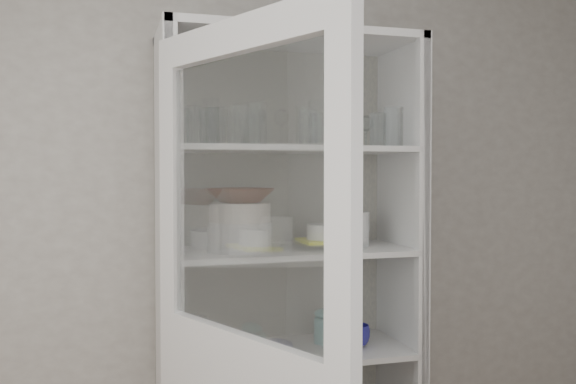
{
  "coord_description": "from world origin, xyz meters",
  "views": [
    {
      "loc": [
        -0.51,
        -1.14,
        1.56
      ],
      "look_at": [
        0.2,
        1.27,
        1.48
      ],
      "focal_mm": 40.0,
      "sensor_mm": 36.0,
      "label": 1
    }
  ],
  "objects": [
    {
      "name": "teal_jar",
      "position": [
        0.38,
        1.32,
        0.92
      ],
      "size": [
        0.1,
        0.1,
        0.12
      ],
      "color": "teal",
      "rests_on": "shelf_mugs"
    },
    {
      "name": "tumbler_8",
      "position": [
        -0.11,
        1.29,
        1.73
      ],
      "size": [
        0.08,
        0.08,
        0.15
      ],
      "primitive_type": "cylinder",
      "rotation": [
        0.0,
        0.0,
        -0.17
      ],
      "color": "silver",
      "rests_on": "shelf_glass"
    },
    {
      "name": "mug_blue",
      "position": [
        0.47,
        1.22,
        0.91
      ],
      "size": [
        0.13,
        0.13,
        0.09
      ],
      "primitive_type": "imported",
      "rotation": [
        0.0,
        0.0,
        -0.2
      ],
      "color": "navy",
      "rests_on": "shelf_mugs"
    },
    {
      "name": "plate_stack_front",
      "position": [
        -0.0,
        1.24,
        1.32
      ],
      "size": [
        0.25,
        0.25,
        0.11
      ],
      "primitive_type": "cylinder",
      "color": "silver",
      "rests_on": "shelf_plates"
    },
    {
      "name": "tumbler_0",
      "position": [
        -0.18,
        1.13,
        1.73
      ],
      "size": [
        0.08,
        0.08,
        0.14
      ],
      "primitive_type": "cylinder",
      "rotation": [
        0.0,
        0.0,
        0.18
      ],
      "color": "silver",
      "rests_on": "shelf_glass"
    },
    {
      "name": "wall_back",
      "position": [
        0.0,
        1.5,
        1.3
      ],
      "size": [
        3.6,
        0.02,
        2.6
      ],
      "primitive_type": "cube",
      "color": "#9D9791",
      "rests_on": "ground"
    },
    {
      "name": "grey_bowl_stack",
      "position": [
        0.47,
        1.27,
        1.33
      ],
      "size": [
        0.14,
        0.14,
        0.14
      ],
      "primitive_type": "cylinder",
      "color": "silver",
      "rests_on": "shelf_plates"
    },
    {
      "name": "goblet_0",
      "position": [
        -0.2,
        1.36,
        1.74
      ],
      "size": [
        0.07,
        0.07,
        0.17
      ],
      "primitive_type": null,
      "color": "silver",
      "rests_on": "shelf_glass"
    },
    {
      "name": "tumbler_1",
      "position": [
        -0.12,
        1.15,
        1.73
      ],
      "size": [
        0.08,
        0.08,
        0.13
      ],
      "primitive_type": "cylinder",
      "rotation": [
        0.0,
        0.0,
        -0.36
      ],
      "color": "silver",
      "rests_on": "shelf_glass"
    },
    {
      "name": "tumbler_10",
      "position": [
        0.28,
        1.27,
        1.74
      ],
      "size": [
        0.09,
        0.09,
        0.15
      ],
      "primitive_type": "cylinder",
      "rotation": [
        0.0,
        0.0,
        -0.22
      ],
      "color": "silver",
      "rests_on": "shelf_glass"
    },
    {
      "name": "pantry_cabinet",
      "position": [
        0.2,
        1.34,
        0.94
      ],
      "size": [
        1.0,
        0.45,
        2.1
      ],
      "color": "silver",
      "rests_on": "floor"
    },
    {
      "name": "white_canister",
      "position": [
        -0.18,
        1.31,
        0.93
      ],
      "size": [
        0.13,
        0.13,
        0.14
      ],
      "primitive_type": "cylinder",
      "rotation": [
        0.0,
        0.0,
        -0.05
      ],
      "color": "silver",
      "rests_on": "shelf_mugs"
    },
    {
      "name": "yellow_trivet",
      "position": [
        0.35,
        1.26,
        1.29
      ],
      "size": [
        0.19,
        0.19,
        0.01
      ],
      "primitive_type": "cube",
      "rotation": [
        0.0,
        0.0,
        0.0
      ],
      "color": "#FFF132",
      "rests_on": "glass_platter"
    },
    {
      "name": "tumbler_9",
      "position": [
        0.04,
        1.29,
        1.72
      ],
      "size": [
        0.07,
        0.07,
        0.13
      ],
      "primitive_type": "cylinder",
      "rotation": [
        0.0,
        0.0,
        -0.17
      ],
      "color": "silver",
      "rests_on": "shelf_glass"
    },
    {
      "name": "mug_white",
      "position": [
        0.39,
        1.19,
        0.91
      ],
      "size": [
        0.12,
        0.12,
        0.09
      ],
      "primitive_type": "imported",
      "rotation": [
        0.0,
        0.0,
        0.31
      ],
      "color": "silver",
      "rests_on": "shelf_mugs"
    },
    {
      "name": "tumbler_5",
      "position": [
        0.59,
        1.15,
        1.74
      ],
      "size": [
        0.1,
        0.1,
        0.15
      ],
      "primitive_type": "cylinder",
      "rotation": [
        0.0,
        0.0,
        0.39
      ],
      "color": "silver",
      "rests_on": "shelf_glass"
    },
    {
      "name": "mug_teal",
      "position": [
        0.39,
        1.31,
        0.91
      ],
      "size": [
        0.13,
        0.13,
        0.1
      ],
      "primitive_type": "imported",
      "rotation": [
        0.0,
        0.0,
        0.18
      ],
      "color": "teal",
      "rests_on": "shelf_mugs"
    },
    {
      "name": "tumbler_4",
      "position": [
        0.28,
        1.16,
        1.72
      ],
      "size": [
        0.06,
        0.06,
        0.12
      ],
      "primitive_type": "cylinder",
      "rotation": [
        0.0,
        0.0,
        -0.01
      ],
      "color": "silver",
      "rests_on": "shelf_glass"
    },
    {
      "name": "goblet_3",
      "position": [
        0.58,
        1.4,
        1.74
      ],
      "size": [
        0.07,
        0.07,
        0.16
      ],
      "primitive_type": null,
      "color": "silver",
      "rests_on": "shelf_glass"
    },
    {
      "name": "tumbler_7",
      "position": [
        -0.08,
        1.3,
        1.73
      ],
      "size": [
        0.09,
        0.09,
        0.15
      ],
      "primitive_type": "cylinder",
      "rotation": [
        0.0,
        0.0,
        0.17
      ],
      "color": "silver",
      "rests_on": "shelf_glass"
    },
    {
      "name": "goblet_1",
      "position": [
        -0.04,
        1.38,
        1.75
      ],
      "size": [
        0.08,
        0.08,
        0.18
      ],
      "primitive_type": null,
      "color": "silver",
      "rests_on": "shelf_glass"
    },
    {
      "name": "plate_stack_back",
      "position": [
        -0.07,
        1.38,
        1.3
      ],
      "size": [
        0.19,
        0.19,
        0.07
      ],
      "primitive_type": "cylinder",
      "color": "silver",
      "rests_on": "shelf_plates"
    },
    {
      "name": "cream_bowl",
      "position": [
        -0.0,
        1.24,
        1.41
      ],
      "size": [
        0.25,
        0.25,
        0.07
      ],
      "primitive_type": "cylinder",
      "rotation": [
        0.0,
        0.0,
        0.07
      ],
      "color": "silver",
      "rests_on": "plate_stack_front"
    },
    {
      "name": "glass_platter",
      "position": [
        0.35,
        1.26,
        1.27
      ],
      "size": [
        0.37,
        0.37,
        0.02
      ],
      "primitive_type": "cylinder",
      "rotation": [
        0.0,
        0.0,
        -0.05
      ],
      "color": "silver",
      "rests_on": "shelf_plates"
    },
    {
      "name": "tumbler_6",
      "position": [
        0.53,
        1.16,
        1.73
      ],
      "size": [
        0.08,
        0.08,
        0.13
      ],
      "primitive_type": "cylinder",
      "rotation": [
        0.0,
        0.0,
        -0.34
      ],
      "color": "silver",
      "rests_on": "shelf_glass"
    },
    {
      "name": "white_ramekin",
      "position": [
        0.35,
        1.26,
        1.32
      ],
      "size": [
        0.14,
        0.14,
        0.06
      ],
      "primitive_type": "cylinder",
      "rotation": [
        0.0,
        0.0,
        0.06
      ],
      "color": "silver",
      "rests_on": "yellow_trivet"
    },
    {
      "name": "terracotta_bowl",
      "position": [
        -0.0,
        1.24,
        1.47
      ],
      "size": [
        0.29,
        0.29,
        0.06
      ],
      "primitive_type": "imported",
      "rotation": [
        0.0,
        0.0,
        0.29
      ],
      "color": "#471A0E",
      "rests_on": "cream_bowl"
    },
    {
      "name": "measuring_cups",
      "position": [
        0.07,
        1.2,
        0.88
      ],
      "size": [
        0.1,
        0.1,
        0.04
      ],
      "primitive_type": "cylinder",
      "color": "#AFB0B8",
      "rests_on": "shelf_mugs"
    },
    {
      "name": "tumbler_3",
      "position": [
        0.04,
        1.15,
        1.74
      ],
      "size": [
        0.09,
        0.09,
        0.16
      ],
      "primitive_type": "cylinder",
      "rotation": [
        0.0,
        0.0,
        0.18
      ],
      "color": "silver",
      "rests_on": "shelf_glass"
    },
    {
      "name": "tumbler_2",
      "position": [
        -0.04,
        1.12,
        1.73
      ],
      "size": [
        0.07,
        0.07,
        0.14
      ],
      "primitive_type": "cylinder",
      "rotation": [
        0.0,
        0.0,
        -0.05
      ],
      "color": "silver",
      "rests_on": "shelf_glass"
    },
    {
      "name": "goblet_2",
      "position": [
        0.45,
        1.39,
        1.74
      ],
      "size": [
        0.07,
        0.07,
        0.17
      ],
      "primitive_type": null,
      "color": "silver",
      "rests_on": "shelf_glass"
    }
  ]
}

